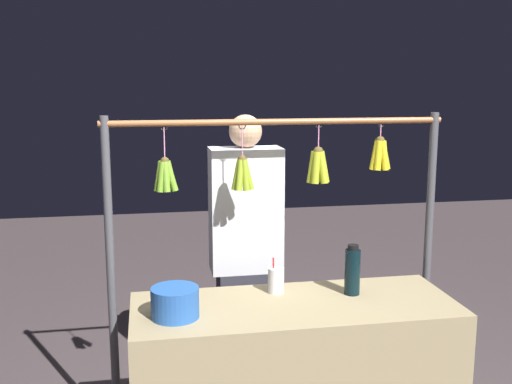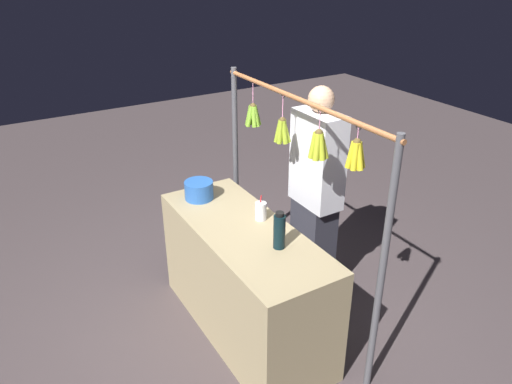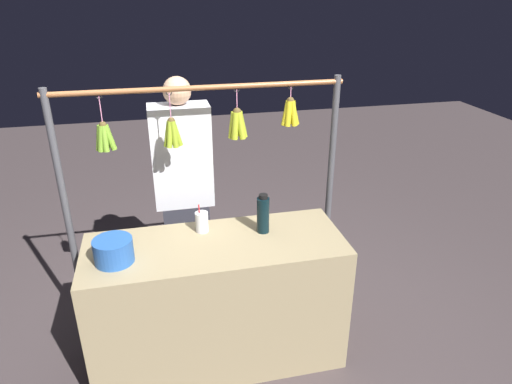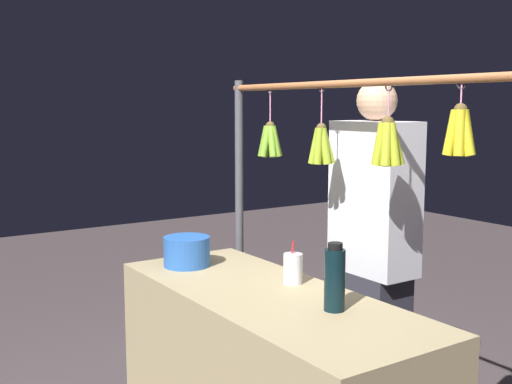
{
  "view_description": "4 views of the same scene",
  "coord_description": "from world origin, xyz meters",
  "px_view_note": "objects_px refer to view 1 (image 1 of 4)",
  "views": [
    {
      "loc": [
        0.67,
        2.63,
        1.89
      ],
      "look_at": [
        0.19,
        0.0,
        1.39
      ],
      "focal_mm": 42.42,
      "sensor_mm": 36.0,
      "label": 1
    },
    {
      "loc": [
        -2.48,
        1.39,
        2.54
      ],
      "look_at": [
        -0.15,
        0.0,
        1.19
      ],
      "focal_mm": 34.61,
      "sensor_mm": 36.0,
      "label": 2
    },
    {
      "loc": [
        0.28,
        2.3,
        2.23
      ],
      "look_at": [
        -0.25,
        0.0,
        1.16
      ],
      "focal_mm": 31.99,
      "sensor_mm": 36.0,
      "label": 3
    },
    {
      "loc": [
        -1.99,
        1.39,
        1.58
      ],
      "look_at": [
        0.09,
        0.0,
        1.24
      ],
      "focal_mm": 44.52,
      "sensor_mm": 36.0,
      "label": 4
    }
  ],
  "objects_px": {
    "blue_bucket": "(175,303)",
    "vendor_person": "(246,264)",
    "water_bottle": "(352,271)",
    "drink_cup": "(276,280)"
  },
  "relations": [
    {
      "from": "blue_bucket",
      "to": "vendor_person",
      "type": "xyz_separation_m",
      "value": [
        -0.44,
        -0.75,
        -0.08
      ]
    },
    {
      "from": "water_bottle",
      "to": "blue_bucket",
      "type": "distance_m",
      "value": 0.88
    },
    {
      "from": "water_bottle",
      "to": "blue_bucket",
      "type": "xyz_separation_m",
      "value": [
        0.87,
        0.14,
        -0.05
      ]
    },
    {
      "from": "water_bottle",
      "to": "vendor_person",
      "type": "xyz_separation_m",
      "value": [
        0.43,
        -0.61,
        -0.13
      ]
    },
    {
      "from": "blue_bucket",
      "to": "vendor_person",
      "type": "distance_m",
      "value": 0.87
    },
    {
      "from": "water_bottle",
      "to": "vendor_person",
      "type": "bearing_deg",
      "value": -54.82
    },
    {
      "from": "water_bottle",
      "to": "vendor_person",
      "type": "distance_m",
      "value": 0.76
    },
    {
      "from": "vendor_person",
      "to": "drink_cup",
      "type": "bearing_deg",
      "value": 97.15
    },
    {
      "from": "water_bottle",
      "to": "drink_cup",
      "type": "relative_size",
      "value": 1.41
    },
    {
      "from": "blue_bucket",
      "to": "vendor_person",
      "type": "relative_size",
      "value": 0.13
    }
  ]
}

